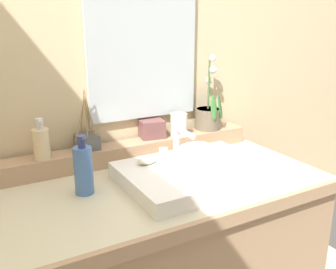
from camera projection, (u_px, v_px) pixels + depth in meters
wall_back at (104, 72)px, 1.53m from camera, size 2.89×0.20×2.43m
back_ledge at (123, 152)px, 1.48m from camera, size 1.12×0.10×0.07m
sink_basin at (197, 176)px, 1.29m from camera, size 0.49×0.36×0.28m
soap_bar at (147, 161)px, 1.31m from camera, size 0.07×0.04×0.02m
potted_plant at (208, 114)px, 1.65m from camera, size 0.11×0.13×0.32m
soap_dispenser at (41, 143)px, 1.30m from camera, size 0.06×0.06×0.14m
tumbler_cup at (179, 125)px, 1.56m from camera, size 0.07×0.07×0.09m
reed_diffuser at (87, 141)px, 1.40m from camera, size 0.09×0.10×0.22m
trinket_box at (152, 129)px, 1.54m from camera, size 0.11×0.09×0.07m
lotion_bottle at (83, 169)px, 1.19m from camera, size 0.06×0.06×0.19m
mirror at (143, 55)px, 1.48m from camera, size 0.46×0.02×0.50m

